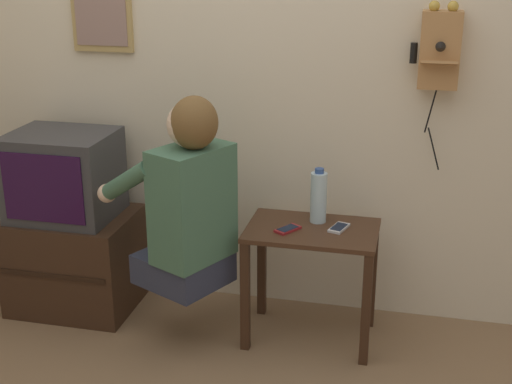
% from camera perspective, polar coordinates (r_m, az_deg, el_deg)
% --- Properties ---
extents(wall_back, '(6.80, 0.05, 2.55)m').
position_cam_1_polar(wall_back, '(3.47, 0.33, 10.76)').
color(wall_back, beige).
rests_on(wall_back, ground_plane).
extents(side_table, '(0.60, 0.40, 0.56)m').
position_cam_1_polar(side_table, '(3.31, 4.46, -4.88)').
color(side_table, '#422819').
rests_on(side_table, ground_plane).
extents(person, '(0.64, 0.56, 0.89)m').
position_cam_1_polar(person, '(3.15, -5.51, -0.60)').
color(person, '#2D3347').
rests_on(person, ground_plane).
extents(tv_stand, '(0.61, 0.48, 0.50)m').
position_cam_1_polar(tv_stand, '(3.79, -14.26, -5.30)').
color(tv_stand, '#382316').
rests_on(tv_stand, ground_plane).
extents(television, '(0.50, 0.42, 0.43)m').
position_cam_1_polar(television, '(3.63, -15.14, 1.32)').
color(television, '#38383A').
rests_on(television, tv_stand).
extents(wall_phone_antique, '(0.22, 0.19, 0.75)m').
position_cam_1_polar(wall_phone_antique, '(3.29, 14.48, 11.01)').
color(wall_phone_antique, '#AD7A47').
extents(framed_picture, '(0.31, 0.03, 0.44)m').
position_cam_1_polar(framed_picture, '(3.66, -12.30, 14.32)').
color(framed_picture, tan).
extents(cell_phone_held, '(0.12, 0.14, 0.01)m').
position_cam_1_polar(cell_phone_held, '(3.23, 2.55, -2.99)').
color(cell_phone_held, maroon).
rests_on(cell_phone_held, side_table).
extents(cell_phone_spare, '(0.09, 0.14, 0.01)m').
position_cam_1_polar(cell_phone_spare, '(3.27, 6.65, -2.86)').
color(cell_phone_spare, silver).
rests_on(cell_phone_spare, side_table).
extents(water_bottle, '(0.08, 0.08, 0.26)m').
position_cam_1_polar(water_bottle, '(3.30, 5.03, -0.38)').
color(water_bottle, silver).
rests_on(water_bottle, side_table).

